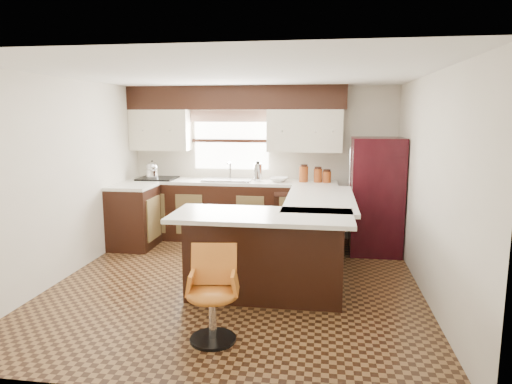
% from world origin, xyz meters
% --- Properties ---
extents(floor, '(4.40, 4.40, 0.00)m').
position_xyz_m(floor, '(0.00, 0.00, 0.00)').
color(floor, '#49301A').
rests_on(floor, ground).
extents(ceiling, '(4.40, 4.40, 0.00)m').
position_xyz_m(ceiling, '(0.00, 0.00, 2.40)').
color(ceiling, silver).
rests_on(ceiling, wall_back).
extents(wall_back, '(4.40, 0.00, 4.40)m').
position_xyz_m(wall_back, '(0.00, 2.20, 1.20)').
color(wall_back, beige).
rests_on(wall_back, floor).
extents(wall_front, '(4.40, 0.00, 4.40)m').
position_xyz_m(wall_front, '(0.00, -2.20, 1.20)').
color(wall_front, beige).
rests_on(wall_front, floor).
extents(wall_left, '(0.00, 4.40, 4.40)m').
position_xyz_m(wall_left, '(-2.10, 0.00, 1.20)').
color(wall_left, beige).
rests_on(wall_left, floor).
extents(wall_right, '(0.00, 4.40, 4.40)m').
position_xyz_m(wall_right, '(2.10, 0.00, 1.20)').
color(wall_right, beige).
rests_on(wall_right, floor).
extents(base_cab_back, '(3.30, 0.60, 0.90)m').
position_xyz_m(base_cab_back, '(-0.45, 1.90, 0.45)').
color(base_cab_back, black).
rests_on(base_cab_back, floor).
extents(base_cab_left, '(0.60, 0.70, 0.90)m').
position_xyz_m(base_cab_left, '(-1.80, 1.25, 0.45)').
color(base_cab_left, black).
rests_on(base_cab_left, floor).
extents(counter_back, '(3.30, 0.60, 0.04)m').
position_xyz_m(counter_back, '(-0.45, 1.90, 0.92)').
color(counter_back, silver).
rests_on(counter_back, base_cab_back).
extents(counter_left, '(0.60, 0.70, 0.04)m').
position_xyz_m(counter_left, '(-1.80, 1.25, 0.92)').
color(counter_left, silver).
rests_on(counter_left, base_cab_left).
extents(soffit, '(3.40, 0.35, 0.36)m').
position_xyz_m(soffit, '(-0.40, 2.03, 2.22)').
color(soffit, black).
rests_on(soffit, wall_back).
extents(upper_cab_left, '(0.94, 0.35, 0.64)m').
position_xyz_m(upper_cab_left, '(-1.62, 2.03, 1.72)').
color(upper_cab_left, beige).
rests_on(upper_cab_left, wall_back).
extents(upper_cab_right, '(1.14, 0.35, 0.64)m').
position_xyz_m(upper_cab_right, '(0.68, 2.03, 1.72)').
color(upper_cab_right, beige).
rests_on(upper_cab_right, wall_back).
extents(window_pane, '(1.20, 0.02, 0.90)m').
position_xyz_m(window_pane, '(-0.50, 2.18, 1.55)').
color(window_pane, white).
rests_on(window_pane, wall_back).
extents(valance, '(1.30, 0.06, 0.18)m').
position_xyz_m(valance, '(-0.50, 2.14, 1.94)').
color(valance, '#D19B93').
rests_on(valance, wall_back).
extents(sink, '(0.75, 0.45, 0.03)m').
position_xyz_m(sink, '(-0.50, 1.88, 0.96)').
color(sink, '#B2B2B7').
rests_on(sink, counter_back).
extents(dishwasher, '(0.58, 0.03, 0.78)m').
position_xyz_m(dishwasher, '(0.55, 1.61, 0.43)').
color(dishwasher, black).
rests_on(dishwasher, floor).
extents(cooktop, '(0.58, 0.50, 0.02)m').
position_xyz_m(cooktop, '(-1.65, 1.88, 0.96)').
color(cooktop, black).
rests_on(cooktop, counter_back).
extents(peninsula_long, '(0.60, 1.95, 0.90)m').
position_xyz_m(peninsula_long, '(0.90, 0.62, 0.45)').
color(peninsula_long, black).
rests_on(peninsula_long, floor).
extents(peninsula_return, '(1.65, 0.60, 0.90)m').
position_xyz_m(peninsula_return, '(0.38, -0.35, 0.45)').
color(peninsula_return, black).
rests_on(peninsula_return, floor).
extents(counter_pen_long, '(0.84, 1.95, 0.04)m').
position_xyz_m(counter_pen_long, '(0.95, 0.62, 0.92)').
color(counter_pen_long, silver).
rests_on(counter_pen_long, peninsula_long).
extents(counter_pen_return, '(1.89, 0.84, 0.04)m').
position_xyz_m(counter_pen_return, '(0.35, -0.44, 0.92)').
color(counter_pen_return, silver).
rests_on(counter_pen_return, peninsula_return).
extents(refrigerator, '(0.71, 0.68, 1.65)m').
position_xyz_m(refrigerator, '(1.73, 1.52, 0.82)').
color(refrigerator, black).
rests_on(refrigerator, floor).
extents(bar_chair, '(0.50, 0.50, 0.83)m').
position_xyz_m(bar_chair, '(0.06, -1.39, 0.42)').
color(bar_chair, '#C76E22').
rests_on(bar_chair, floor).
extents(kettle, '(0.20, 0.20, 0.27)m').
position_xyz_m(kettle, '(-1.73, 1.88, 1.11)').
color(kettle, silver).
rests_on(kettle, cooktop).
extents(percolator, '(0.13, 0.13, 0.27)m').
position_xyz_m(percolator, '(-0.03, 1.90, 1.08)').
color(percolator, silver).
rests_on(percolator, counter_back).
extents(mixing_bowl, '(0.32, 0.32, 0.07)m').
position_xyz_m(mixing_bowl, '(0.30, 1.90, 0.98)').
color(mixing_bowl, white).
rests_on(mixing_bowl, counter_back).
extents(canister_large, '(0.14, 0.14, 0.24)m').
position_xyz_m(canister_large, '(0.68, 1.92, 1.06)').
color(canister_large, '#8E3E16').
rests_on(canister_large, counter_back).
extents(canister_med, '(0.13, 0.13, 0.21)m').
position_xyz_m(canister_med, '(0.90, 1.92, 1.05)').
color(canister_med, '#8E3E16').
rests_on(canister_med, counter_back).
extents(canister_small, '(0.13, 0.13, 0.17)m').
position_xyz_m(canister_small, '(1.03, 1.92, 1.03)').
color(canister_small, '#8E3E16').
rests_on(canister_small, counter_back).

